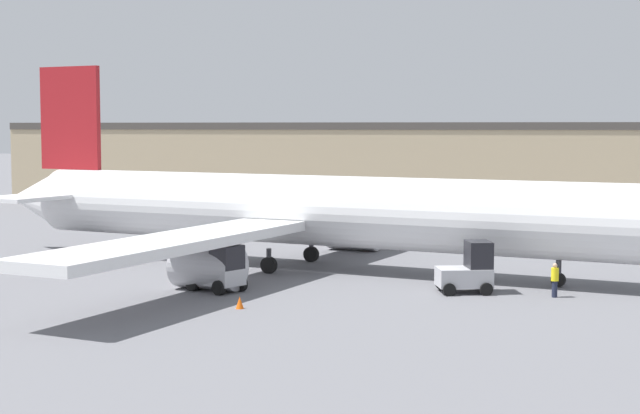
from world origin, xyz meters
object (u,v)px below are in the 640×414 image
object	(u,v)px
airplane	(304,211)
baggage_tug	(469,270)
ground_crew_worker	(555,279)
belt_loader_truck	(219,270)
safety_cone_near	(240,303)

from	to	relation	value
airplane	baggage_tug	xyz separation A→B (m)	(9.99, -5.69, -2.14)
ground_crew_worker	belt_loader_truck	size ratio (longest dim) A/B	0.53
baggage_tug	belt_loader_truck	xyz separation A→B (m)	(-11.72, -2.94, -0.04)
ground_crew_worker	safety_cone_near	world-z (taller)	ground_crew_worker
safety_cone_near	baggage_tug	bearing A→B (deg)	36.71
baggage_tug	safety_cone_near	world-z (taller)	baggage_tug
airplane	ground_crew_worker	bearing A→B (deg)	-11.76
airplane	safety_cone_near	world-z (taller)	airplane
airplane	belt_loader_truck	world-z (taller)	airplane
ground_crew_worker	baggage_tug	bearing A→B (deg)	177.69
ground_crew_worker	belt_loader_truck	distance (m)	16.01
belt_loader_truck	safety_cone_near	world-z (taller)	belt_loader_truck
baggage_tug	safety_cone_near	bearing A→B (deg)	-163.17
baggage_tug	ground_crew_worker	bearing A→B (deg)	-23.19
baggage_tug	safety_cone_near	xyz separation A→B (m)	(-9.24, -6.89, -0.83)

